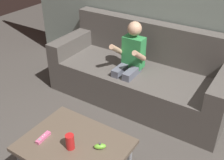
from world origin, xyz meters
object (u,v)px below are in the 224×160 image
at_px(coffee_table, 74,147).
at_px(game_remote_pink_near_edge, 43,138).
at_px(person_seated_on_couch, 129,61).
at_px(couch, 140,75).
at_px(nunchuk_lime, 100,146).
at_px(soda_can, 70,142).

distance_m(coffee_table, game_remote_pink_near_edge, 0.26).
bearing_deg(person_seated_on_couch, couch, 74.63).
xyz_separation_m(couch, person_seated_on_couch, (-0.05, -0.18, 0.25)).
distance_m(couch, person_seated_on_couch, 0.31).
height_order(coffee_table, nunchuk_lime, nunchuk_lime).
distance_m(couch, soda_can, 1.41).
xyz_separation_m(coffee_table, soda_can, (0.00, -0.05, 0.10)).
bearing_deg(game_remote_pink_near_edge, couch, 86.24).
distance_m(couch, nunchuk_lime, 1.33).
bearing_deg(person_seated_on_couch, soda_can, -80.89).
distance_m(couch, coffee_table, 1.36).
bearing_deg(soda_can, coffee_table, 95.93).
relative_size(coffee_table, soda_can, 6.48).
xyz_separation_m(person_seated_on_couch, nunchuk_lime, (0.38, -1.10, -0.13)).
relative_size(couch, soda_can, 16.58).
xyz_separation_m(nunchuk_lime, soda_can, (-0.19, -0.11, 0.04)).
bearing_deg(couch, soda_can, -84.07).
relative_size(person_seated_on_couch, coffee_table, 1.20).
height_order(person_seated_on_couch, coffee_table, person_seated_on_couch).
relative_size(person_seated_on_couch, game_remote_pink_near_edge, 6.67).
bearing_deg(nunchuk_lime, coffee_table, -160.58).
xyz_separation_m(coffee_table, nunchuk_lime, (0.19, 0.07, 0.06)).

